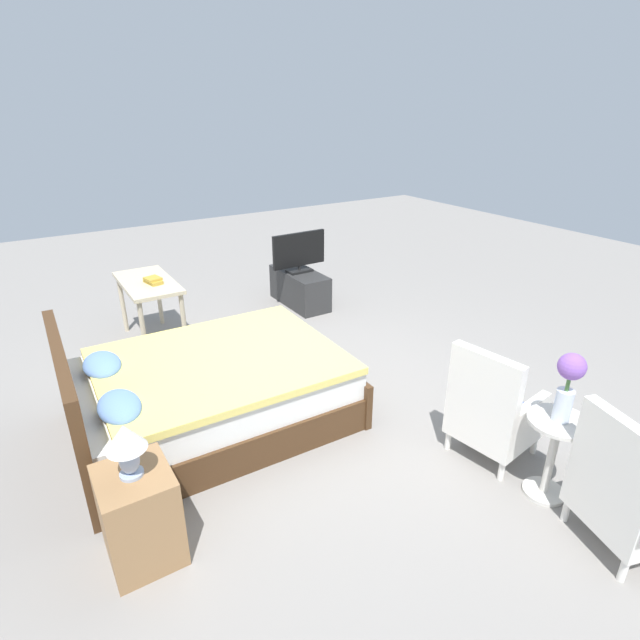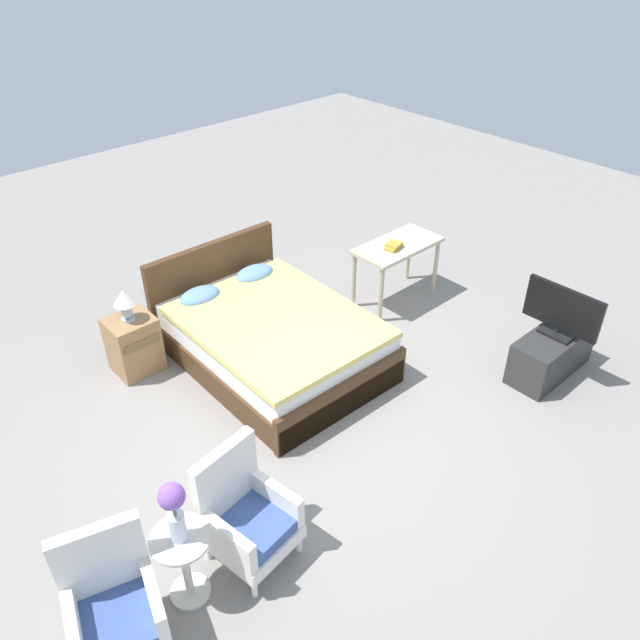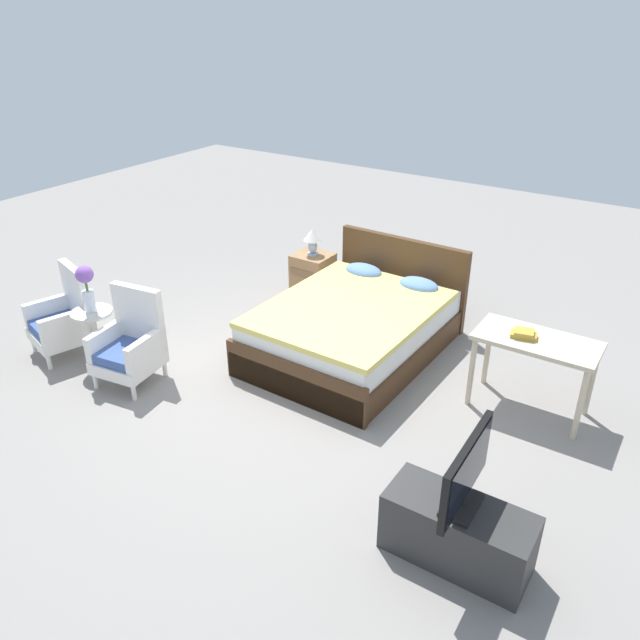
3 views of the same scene
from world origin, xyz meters
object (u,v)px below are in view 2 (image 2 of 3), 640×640
bed (270,336)px  table_lamp (125,301)px  tv_stand (551,353)px  flower_vase (174,507)px  book_stack (394,246)px  armchair_by_window_left (114,607)px  side_table (184,559)px  tv_flatscreen (562,311)px  armchair_by_window_right (245,516)px  nightstand (134,344)px  vanity_desk (397,252)px

bed → table_lamp: size_ratio=6.62×
bed → tv_stand: bearing=-46.0°
flower_vase → table_lamp: 2.64m
table_lamp → book_stack: 2.92m
armchair_by_window_left → side_table: bearing=-0.6°
flower_vase → tv_flatscreen: size_ratio=0.63×
armchair_by_window_right → book_stack: 3.61m
armchair_by_window_left → book_stack: size_ratio=3.78×
armchair_by_window_right → side_table: armchair_by_window_right is taller
nightstand → book_stack: bearing=-17.7°
bed → tv_flatscreen: size_ratio=2.90×
armchair_by_window_right → flower_vase: flower_vase is taller
bed → side_table: size_ratio=3.61×
armchair_by_window_left → side_table: size_ratio=1.52×
bed → book_stack: (1.71, -0.09, 0.46)m
bed → flower_vase: size_ratio=4.58×
vanity_desk → armchair_by_window_left: bearing=-159.7°
table_lamp → bed: bearing=-36.7°
book_stack → tv_flatscreen: bearing=-83.1°
tv_stand → vanity_desk: vanity_desk is taller
tv_stand → vanity_desk: (-0.12, 1.96, 0.39)m
side_table → tv_flatscreen: bearing=-5.1°
armchair_by_window_left → flower_vase: flower_vase is taller
armchair_by_window_left → book_stack: 4.53m
side_table → tv_stand: (3.97, -0.35, -0.15)m
tv_stand → book_stack: size_ratio=3.95×
armchair_by_window_left → tv_flatscreen: 4.49m
armchair_by_window_left → book_stack: armchair_by_window_left is taller
tv_stand → flower_vase: bearing=174.9°
tv_flatscreen → book_stack: 1.94m
bed → book_stack: 1.77m
bed → book_stack: bed is taller
armchair_by_window_right → table_lamp: 2.53m
bed → tv_stand: size_ratio=2.28×
flower_vase → table_lamp: bearing=68.8°
tv_stand → table_lamp: bearing=137.0°
side_table → tv_stand: size_ratio=0.63×
flower_vase → vanity_desk: (3.85, 1.61, -0.28)m
nightstand → flower_vase: bearing=-111.2°
bed → nightstand: size_ratio=3.68×
armchair_by_window_right → side_table: bearing=-179.2°
side_table → flower_vase: flower_vase is taller
side_table → book_stack: size_ratio=2.49×
nightstand → tv_flatscreen: bearing=-43.0°
bed → vanity_desk: size_ratio=2.10×
flower_vase → nightstand: bearing=68.8°
nightstand → vanity_desk: bearing=-16.4°
armchair_by_window_left → bed: bearing=33.2°
bed → flower_vase: (-2.03, -1.66, 0.60)m
armchair_by_window_right → table_lamp: (0.45, 2.45, 0.43)m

